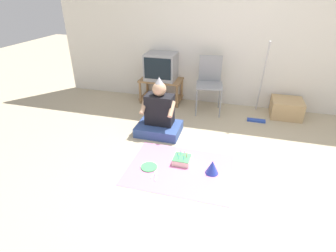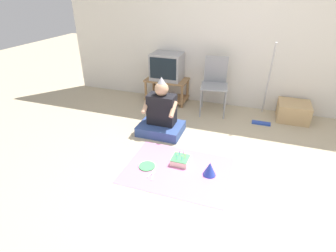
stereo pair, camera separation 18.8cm
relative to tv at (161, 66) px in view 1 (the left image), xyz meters
name	(u,v)px [view 1 (the left image)]	position (x,y,z in m)	size (l,w,h in m)	color
ground_plane	(216,174)	(1.23, -1.89, -0.66)	(16.00, 16.00, 0.00)	tan
wall_back	(237,31)	(1.23, 0.25, 0.61)	(6.40, 0.06, 2.55)	silver
tv_stand	(161,88)	(0.00, 0.00, -0.40)	(0.75, 0.44, 0.43)	#997047
tv	(161,66)	(0.00, 0.00, 0.00)	(0.53, 0.43, 0.46)	#99999E
folding_chair	(210,80)	(0.88, -0.13, -0.13)	(0.48, 0.49, 0.92)	gray
cardboard_box_stack	(286,108)	(2.16, -0.04, -0.52)	(0.48, 0.46, 0.29)	tan
dust_mop	(260,97)	(1.70, -0.25, -0.29)	(0.28, 0.49, 1.25)	#2D4CB2
person_seated	(159,116)	(0.31, -1.13, -0.40)	(0.63, 0.48, 0.84)	#334C8C
party_cloth	(180,169)	(0.81, -1.92, -0.66)	(1.22, 0.92, 0.01)	pink
birthday_cake	(182,160)	(0.80, -1.79, -0.62)	(0.20, 0.20, 0.15)	#F4E0C6
party_hat_blue	(212,167)	(1.18, -1.89, -0.58)	(0.15, 0.15, 0.16)	blue
paper_plate	(149,167)	(0.45, -1.99, -0.65)	(0.20, 0.20, 0.01)	#4CB266
plastic_spoon_near	(155,173)	(0.55, -2.07, -0.65)	(0.04, 0.14, 0.01)	white
plastic_spoon_far	(156,174)	(0.57, -2.10, -0.65)	(0.05, 0.14, 0.01)	white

